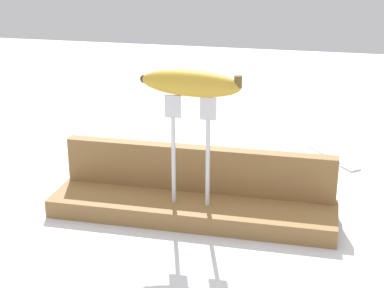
# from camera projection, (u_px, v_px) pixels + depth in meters

# --- Properties ---
(ground_plane) EXTENTS (3.00, 3.00, 0.00)m
(ground_plane) POSITION_uv_depth(u_px,v_px,m) (192.00, 217.00, 1.02)
(ground_plane) COLOR silver
(wooden_board) EXTENTS (0.48, 0.12, 0.03)m
(wooden_board) POSITION_uv_depth(u_px,v_px,m) (192.00, 209.00, 1.01)
(wooden_board) COLOR olive
(wooden_board) RESTS_ON ground
(board_backstop) EXTENTS (0.47, 0.02, 0.08)m
(board_backstop) POSITION_uv_depth(u_px,v_px,m) (198.00, 169.00, 1.04)
(board_backstop) COLOR olive
(board_backstop) RESTS_ON wooden_board
(fork_stand_center) EXTENTS (0.08, 0.01, 0.18)m
(fork_stand_center) POSITION_uv_depth(u_px,v_px,m) (190.00, 141.00, 0.96)
(fork_stand_center) COLOR silver
(fork_stand_center) RESTS_ON wooden_board
(banana_raised_center) EXTENTS (0.17, 0.06, 0.04)m
(banana_raised_center) POSITION_uv_depth(u_px,v_px,m) (190.00, 83.00, 0.93)
(banana_raised_center) COLOR gold
(banana_raised_center) RESTS_ON fork_stand_center
(fork_fallen_near) EXTENTS (0.11, 0.13, 0.01)m
(fork_fallen_near) POSITION_uv_depth(u_px,v_px,m) (339.00, 161.00, 1.25)
(fork_fallen_near) COLOR silver
(fork_fallen_near) RESTS_ON ground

